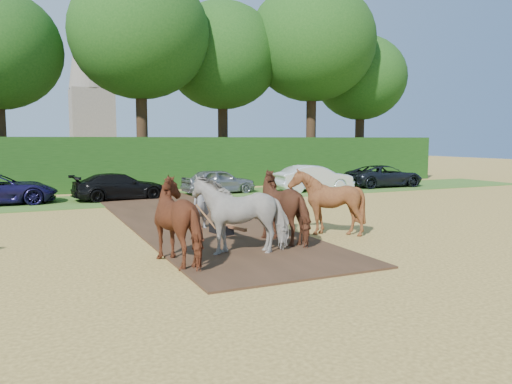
# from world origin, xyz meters

# --- Properties ---
(ground) EXTENTS (120.00, 120.00, 0.00)m
(ground) POSITION_xyz_m (0.00, 0.00, 0.00)
(ground) COLOR gold
(ground) RESTS_ON ground
(earth_strip) EXTENTS (4.50, 17.00, 0.05)m
(earth_strip) POSITION_xyz_m (1.50, 7.00, 0.03)
(earth_strip) COLOR #472D1C
(earth_strip) RESTS_ON ground
(grass_verge) EXTENTS (50.00, 5.00, 0.03)m
(grass_verge) POSITION_xyz_m (0.00, 14.00, 0.01)
(grass_verge) COLOR #38601E
(grass_verge) RESTS_ON ground
(hedgerow) EXTENTS (46.00, 1.60, 3.00)m
(hedgerow) POSITION_xyz_m (0.00, 18.50, 1.50)
(hedgerow) COLOR #14380F
(hedgerow) RESTS_ON ground
(plough_team) EXTENTS (6.70, 5.46, 2.01)m
(plough_team) POSITION_xyz_m (2.01, 1.87, 0.99)
(plough_team) COLOR brown
(plough_team) RESTS_ON ground
(parked_cars) EXTENTS (35.57, 2.92, 1.45)m
(parked_cars) POSITION_xyz_m (1.21, 14.08, 0.68)
(parked_cars) COLOR silver
(parked_cars) RESTS_ON ground
(treeline) EXTENTS (48.70, 10.60, 14.21)m
(treeline) POSITION_xyz_m (-1.69, 21.69, 8.97)
(treeline) COLOR #382616
(treeline) RESTS_ON ground
(church) EXTENTS (5.20, 5.20, 27.00)m
(church) POSITION_xyz_m (4.00, 55.00, 13.73)
(church) COLOR slate
(church) RESTS_ON ground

